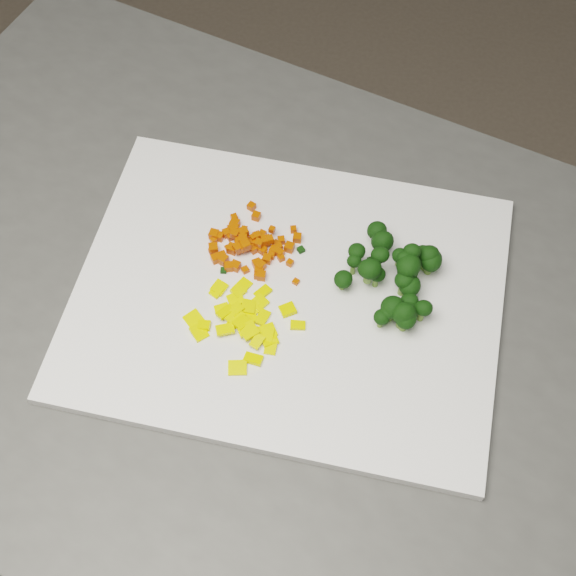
# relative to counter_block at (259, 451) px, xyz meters

# --- Properties ---
(ground) EXTENTS (4.00, 4.00, 0.00)m
(ground) POSITION_rel_counter_block_xyz_m (-0.11, 0.06, -0.45)
(ground) COLOR #6E5E4D
(ground) RESTS_ON ground
(counter_block) EXTENTS (1.13, 0.95, 0.90)m
(counter_block) POSITION_rel_counter_block_xyz_m (0.00, 0.00, 0.00)
(counter_block) COLOR #494947
(counter_block) RESTS_ON ground
(cutting_board) EXTENTS (0.47, 0.38, 0.01)m
(cutting_board) POSITION_rel_counter_block_xyz_m (0.04, 0.01, 0.46)
(cutting_board) COLOR white
(cutting_board) RESTS_ON counter_block
(carrot_pile) EXTENTS (0.10, 0.10, 0.03)m
(carrot_pile) POSITION_rel_counter_block_xyz_m (-0.00, 0.07, 0.48)
(carrot_pile) COLOR #C13702
(carrot_pile) RESTS_ON cutting_board
(pepper_pile) EXTENTS (0.11, 0.11, 0.02)m
(pepper_pile) POSITION_rel_counter_block_xyz_m (0.00, -0.03, 0.47)
(pepper_pile) COLOR yellow
(pepper_pile) RESTS_ON cutting_board
(broccoli_pile) EXTENTS (0.12, 0.12, 0.05)m
(broccoli_pile) POSITION_rel_counter_block_xyz_m (0.15, 0.04, 0.49)
(broccoli_pile) COLOR black
(broccoli_pile) RESTS_ON cutting_board
(carrot_cube_0) EXTENTS (0.01, 0.01, 0.01)m
(carrot_cube_0) POSITION_rel_counter_block_xyz_m (-0.02, 0.08, 0.47)
(carrot_cube_0) COLOR #C13702
(carrot_cube_0) RESTS_ON carrot_pile
(carrot_cube_1) EXTENTS (0.01, 0.01, 0.01)m
(carrot_cube_1) POSITION_rel_counter_block_xyz_m (-0.04, 0.05, 0.47)
(carrot_cube_1) COLOR #C13702
(carrot_cube_1) RESTS_ON carrot_pile
(carrot_cube_2) EXTENTS (0.01, 0.01, 0.01)m
(carrot_cube_2) POSITION_rel_counter_block_xyz_m (-0.03, 0.04, 0.47)
(carrot_cube_2) COLOR #C13702
(carrot_cube_2) RESTS_ON carrot_pile
(carrot_cube_3) EXTENTS (0.01, 0.01, 0.01)m
(carrot_cube_3) POSITION_rel_counter_block_xyz_m (-0.01, 0.07, 0.47)
(carrot_cube_3) COLOR #C13702
(carrot_cube_3) RESTS_ON carrot_pile
(carrot_cube_4) EXTENTS (0.01, 0.01, 0.01)m
(carrot_cube_4) POSITION_rel_counter_block_xyz_m (-0.03, 0.04, 0.46)
(carrot_cube_4) COLOR #C13702
(carrot_cube_4) RESTS_ON carrot_pile
(carrot_cube_5) EXTENTS (0.01, 0.01, 0.01)m
(carrot_cube_5) POSITION_rel_counter_block_xyz_m (0.00, 0.06, 0.47)
(carrot_cube_5) COLOR #C13702
(carrot_cube_5) RESTS_ON carrot_pile
(carrot_cube_6) EXTENTS (0.01, 0.01, 0.01)m
(carrot_cube_6) POSITION_rel_counter_block_xyz_m (-0.04, 0.07, 0.47)
(carrot_cube_6) COLOR #C13702
(carrot_cube_6) RESTS_ON carrot_pile
(carrot_cube_7) EXTENTS (0.01, 0.01, 0.01)m
(carrot_cube_7) POSITION_rel_counter_block_xyz_m (0.01, 0.03, 0.47)
(carrot_cube_7) COLOR #C13702
(carrot_cube_7) RESTS_ON carrot_pile
(carrot_cube_8) EXTENTS (0.01, 0.01, 0.01)m
(carrot_cube_8) POSITION_rel_counter_block_xyz_m (-0.01, 0.06, 0.48)
(carrot_cube_8) COLOR #C13702
(carrot_cube_8) RESTS_ON carrot_pile
(carrot_cube_9) EXTENTS (0.01, 0.01, 0.01)m
(carrot_cube_9) POSITION_rel_counter_block_xyz_m (-0.03, 0.08, 0.47)
(carrot_cube_9) COLOR #C13702
(carrot_cube_9) RESTS_ON carrot_pile
(carrot_cube_10) EXTENTS (0.01, 0.01, 0.01)m
(carrot_cube_10) POSITION_rel_counter_block_xyz_m (0.01, 0.06, 0.47)
(carrot_cube_10) COLOR #C13702
(carrot_cube_10) RESTS_ON carrot_pile
(carrot_cube_11) EXTENTS (0.01, 0.01, 0.01)m
(carrot_cube_11) POSITION_rel_counter_block_xyz_m (-0.01, 0.07, 0.47)
(carrot_cube_11) COLOR #C13702
(carrot_cube_11) RESTS_ON carrot_pile
(carrot_cube_12) EXTENTS (0.01, 0.01, 0.01)m
(carrot_cube_12) POSITION_rel_counter_block_xyz_m (-0.02, 0.03, 0.47)
(carrot_cube_12) COLOR #C13702
(carrot_cube_12) RESTS_ON carrot_pile
(carrot_cube_13) EXTENTS (0.01, 0.01, 0.01)m
(carrot_cube_13) POSITION_rel_counter_block_xyz_m (0.01, 0.06, 0.46)
(carrot_cube_13) COLOR #C13702
(carrot_cube_13) RESTS_ON carrot_pile
(carrot_cube_14) EXTENTS (0.01, 0.01, 0.01)m
(carrot_cube_14) POSITION_rel_counter_block_xyz_m (-0.01, 0.06, 0.47)
(carrot_cube_14) COLOR #C13702
(carrot_cube_14) RESTS_ON carrot_pile
(carrot_cube_15) EXTENTS (0.01, 0.01, 0.01)m
(carrot_cube_15) POSITION_rel_counter_block_xyz_m (0.01, 0.03, 0.47)
(carrot_cube_15) COLOR #C13702
(carrot_cube_15) RESTS_ON carrot_pile
(carrot_cube_16) EXTENTS (0.01, 0.01, 0.01)m
(carrot_cube_16) POSITION_rel_counter_block_xyz_m (0.02, 0.08, 0.47)
(carrot_cube_16) COLOR #C13702
(carrot_cube_16) RESTS_ON carrot_pile
(carrot_cube_17) EXTENTS (0.01, 0.01, 0.01)m
(carrot_cube_17) POSITION_rel_counter_block_xyz_m (0.04, 0.07, 0.47)
(carrot_cube_17) COLOR #C13702
(carrot_cube_17) RESTS_ON carrot_pile
(carrot_cube_18) EXTENTS (0.01, 0.01, 0.01)m
(carrot_cube_18) POSITION_rel_counter_block_xyz_m (0.01, 0.06, 0.47)
(carrot_cube_18) COLOR #C13702
(carrot_cube_18) RESTS_ON carrot_pile
(carrot_cube_19) EXTENTS (0.01, 0.01, 0.01)m
(carrot_cube_19) POSITION_rel_counter_block_xyz_m (0.01, 0.04, 0.47)
(carrot_cube_19) COLOR #C13702
(carrot_cube_19) RESTS_ON carrot_pile
(carrot_cube_20) EXTENTS (0.01, 0.01, 0.01)m
(carrot_cube_20) POSITION_rel_counter_block_xyz_m (0.01, 0.06, 0.47)
(carrot_cube_20) COLOR #C13702
(carrot_cube_20) RESTS_ON carrot_pile
(carrot_cube_21) EXTENTS (0.01, 0.01, 0.01)m
(carrot_cube_21) POSITION_rel_counter_block_xyz_m (0.04, 0.09, 0.46)
(carrot_cube_21) COLOR #C13702
(carrot_cube_21) RESTS_ON carrot_pile
(carrot_cube_22) EXTENTS (0.01, 0.01, 0.01)m
(carrot_cube_22) POSITION_rel_counter_block_xyz_m (0.04, 0.07, 0.47)
(carrot_cube_22) COLOR #C13702
(carrot_cube_22) RESTS_ON carrot_pile
(carrot_cube_23) EXTENTS (0.01, 0.01, 0.01)m
(carrot_cube_23) POSITION_rel_counter_block_xyz_m (-0.03, 0.08, 0.47)
(carrot_cube_23) COLOR #C13702
(carrot_cube_23) RESTS_ON carrot_pile
(carrot_cube_24) EXTENTS (0.01, 0.01, 0.01)m
(carrot_cube_24) POSITION_rel_counter_block_xyz_m (-0.04, 0.04, 0.47)
(carrot_cube_24) COLOR #C13702
(carrot_cube_24) RESTS_ON carrot_pile
(carrot_cube_25) EXTENTS (0.01, 0.01, 0.01)m
(carrot_cube_25) POSITION_rel_counter_block_xyz_m (0.02, 0.06, 0.47)
(carrot_cube_25) COLOR #C13702
(carrot_cube_25) RESTS_ON carrot_pile
(carrot_cube_26) EXTENTS (0.01, 0.01, 0.01)m
(carrot_cube_26) POSITION_rel_counter_block_xyz_m (0.01, 0.04, 0.47)
(carrot_cube_26) COLOR #C13702
(carrot_cube_26) RESTS_ON carrot_pile
(carrot_cube_27) EXTENTS (0.01, 0.01, 0.01)m
(carrot_cube_27) POSITION_rel_counter_block_xyz_m (0.04, 0.08, 0.47)
(carrot_cube_27) COLOR #C13702
(carrot_cube_27) RESTS_ON carrot_pile
(carrot_cube_28) EXTENTS (0.01, 0.01, 0.01)m
(carrot_cube_28) POSITION_rel_counter_block_xyz_m (0.03, 0.07, 0.47)
(carrot_cube_28) COLOR #C13702
(carrot_cube_28) RESTS_ON carrot_pile
(carrot_cube_29) EXTENTS (0.01, 0.01, 0.01)m
(carrot_cube_29) POSITION_rel_counter_block_xyz_m (-0.03, 0.10, 0.47)
(carrot_cube_29) COLOR #C13702
(carrot_cube_29) RESTS_ON carrot_pile
(carrot_cube_30) EXTENTS (0.01, 0.01, 0.01)m
(carrot_cube_30) POSITION_rel_counter_block_xyz_m (-0.00, 0.07, 0.47)
(carrot_cube_30) COLOR #C13702
(carrot_cube_30) RESTS_ON carrot_pile
(carrot_cube_31) EXTENTS (0.01, 0.01, 0.01)m
(carrot_cube_31) POSITION_rel_counter_block_xyz_m (0.00, 0.07, 0.47)
(carrot_cube_31) COLOR #C13702
(carrot_cube_31) RESTS_ON carrot_pile
(carrot_cube_32) EXTENTS (0.01, 0.01, 0.01)m
(carrot_cube_32) POSITION_rel_counter_block_xyz_m (0.03, 0.05, 0.46)
(carrot_cube_32) COLOR #C13702
(carrot_cube_32) RESTS_ON carrot_pile
(carrot_cube_33) EXTENTS (0.01, 0.01, 0.01)m
(carrot_cube_33) POSITION_rel_counter_block_xyz_m (0.03, 0.07, 0.47)
(carrot_cube_33) COLOR #C13702
(carrot_cube_33) RESTS_ON carrot_pile
(carrot_cube_34) EXTENTS (0.01, 0.01, 0.01)m
(carrot_cube_34) POSITION_rel_counter_block_xyz_m (0.02, 0.07, 0.47)
(carrot_cube_34) COLOR #C13702
(carrot_cube_34) RESTS_ON carrot_pile
(carrot_cube_35) EXTENTS (0.01, 0.01, 0.01)m
(carrot_cube_35) POSITION_rel_counter_block_xyz_m (0.02, 0.07, 0.46)
(carrot_cube_35) COLOR #C13702
(carrot_cube_35) RESTS_ON carrot_pile
(carrot_cube_36) EXTENTS (0.01, 0.01, 0.01)m
(carrot_cube_36) POSITION_rel_counter_block_xyz_m (-0.02, 0.08, 0.47)
(carrot_cube_36) COLOR #C13702
(carrot_cube_36) RESTS_ON carrot_pile
(carrot_cube_37) EXTENTS (0.01, 0.01, 0.01)m
(carrot_cube_37) POSITION_rel_counter_block_xyz_m (-0.02, 0.06, 0.47)
(carrot_cube_37) COLOR #C13702
(carrot_cube_37) RESTS_ON carrot_pile
(carrot_cube_38) EXTENTS (0.01, 0.01, 0.01)m
(carrot_cube_38) POSITION_rel_counter_block_xyz_m (-0.02, 0.05, 0.47)
(carrot_cube_38) COLOR #C13702
(carrot_cube_38) RESTS_ON carrot_pile
(carrot_cube_39) EXTENTS (0.01, 0.01, 0.01)m
(carrot_cube_39) POSITION_rel_counter_block_xyz_m (-0.00, 0.10, 0.47)
(carrot_cube_39) COLOR #C13702
(carrot_cube_39) RESTS_ON carrot_pile
(carrot_cube_40) EXTENTS (0.01, 0.01, 0.01)m
(carrot_cube_40) POSITION_rel_counter_block_xyz_m (-0.01, 0.08, 0.47)
(carrot_cube_40) COLOR #C13702
(carrot_cube_40) RESTS_ON carrot_pile
(carrot_cube_41) EXTENTS (0.01, 0.01, 0.01)m
(carrot_cube_41) POSITION_rel_counter_block_xyz_m (-0.04, 0.05, 0.46)
(carrot_cube_41) COLOR #C13702
(carrot_cube_41) RESTS_ON carrot_pile
(carrot_cube_42) EXTENTS (0.01, 0.01, 0.01)m
(carrot_cube_42) POSITION_rel_counter_block_xyz_m (-0.02, 0.03, 0.47)
(carrot_cube_42) COLOR #C13702
(carrot_cube_42) RESTS_ON carrot_pile
(carrot_cube_43) EXTENTS (0.01, 0.01, 0.01)m
(carrot_cube_43) POSITION_rel_counter_block_xyz_m (0.04, 0.05, 0.46)
(carrot_cube_43) COLOR #C13702
(carrot_cube_43) RESTS_ON carrot_pile
(carrot_cube_44) EXTENTS (0.01, 0.01, 0.01)m
(carrot_cube_44) POSITION_rel_counter_block_xyz_m (-0.01, 0.11, 0.47)
(carrot_cube_44) COLOR #C13702
(carrot_cube_44) RESTS_ON carrot_pile
(carrot_cube_45) EXTENTS (0.01, 0.01, 0.01)m
(carrot_cube_45) POSITION_rel_counter_block_xyz_m (0.01, 0.05, 0.46)
(carrot_cube_45) COLOR #C13702
(carrot_cube_45) RESTS_ON carrot_pile
(carrot_cube_46) EXTENTS (0.01, 0.01, 0.01)m
(carrot_cube_46) POSITION_rel_counter_block_xyz_m (0.02, 0.05, 0.47)
(carrot_cube_46) COLOR #C13702
(carrot_cube_46) RESTS_ON carrot_pile
(carrot_cube_47) EXTENTS (0.01, 0.01, 0.01)m
(carrot_cube_47) POSITION_rel_counter_block_xyz_m (-0.01, 0.07, 0.47)
(carrot_cube_47) COLOR #C13702
(carrot_cube_47) RESTS_ON carrot_pile
(carrot_cube_48) EXTENTS (0.01, 0.01, 0.01)m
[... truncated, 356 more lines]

